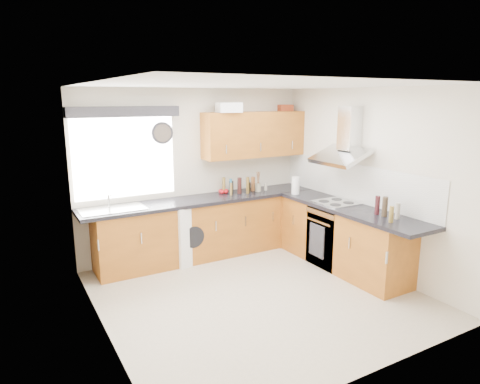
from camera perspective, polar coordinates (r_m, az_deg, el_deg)
ground_plane at (r=5.40m, az=2.24°, el=-13.49°), size 3.60×3.60×0.00m
ceiling at (r=4.86m, az=2.49°, el=14.08°), size 3.60×3.60×0.02m
wall_back at (r=6.55m, az=-6.05°, el=2.60°), size 3.60×0.02×2.50m
wall_front at (r=3.64m, az=17.66°, el=-5.92°), size 3.60×0.02×2.50m
wall_left at (r=4.33m, az=-18.30°, el=-3.06°), size 0.02×3.60×2.50m
wall_right at (r=6.11m, az=16.81°, el=1.44°), size 0.02×3.60×2.50m
window at (r=6.15m, az=-15.08°, el=4.44°), size 1.40×0.02×1.10m
window_blind at (r=6.01m, az=-15.20°, el=10.30°), size 1.50×0.18×0.14m
splashback at (r=6.32m, az=14.75°, el=1.27°), size 0.01×3.00×0.54m
base_cab_back at (r=6.44m, az=-5.65°, el=-5.06°), size 3.00×0.58×0.86m
base_cab_corner at (r=7.20m, az=6.08°, el=-3.18°), size 0.60×0.60×0.86m
base_cab_right at (r=6.22m, az=13.48°, el=-6.01°), size 0.58×2.10×0.86m
worktop_back at (r=6.35m, az=-4.88°, el=-1.04°), size 3.60×0.62×0.05m
worktop_right at (r=5.98m, az=14.61°, el=-2.25°), size 0.62×2.42×0.05m
sink at (r=5.92m, az=-16.64°, el=-1.88°), size 0.84×0.46×0.10m
oven at (r=6.32m, az=12.48°, el=-5.71°), size 0.56×0.58×0.85m
hob_plate at (r=6.18m, az=12.69°, el=-1.37°), size 0.52×0.52×0.01m
extractor_hood at (r=6.11m, az=13.77°, el=6.54°), size 0.52×0.78×0.66m
upper_cabinets at (r=6.76m, az=1.91°, el=7.68°), size 1.70×0.35×0.70m
washing_machine at (r=6.38m, az=-7.26°, el=-5.26°), size 0.71×0.69×0.87m
wall_clock at (r=6.25m, az=-10.26°, el=7.74°), size 0.32×0.04×0.32m
casserole at (r=6.40m, az=-1.50°, el=11.20°), size 0.38×0.29×0.14m
storage_box at (r=7.18m, az=6.03°, el=11.10°), size 0.25×0.22×0.10m
utensil_pot at (r=6.77m, az=2.43°, el=0.62°), size 0.11×0.11×0.13m
kitchen_roll at (r=6.62m, az=7.42°, el=0.86°), size 0.14×0.14×0.27m
tomato_cluster at (r=6.65m, az=-2.20°, el=0.10°), size 0.15×0.15×0.06m
jar_0 at (r=6.67m, az=-2.16°, el=0.93°), size 0.05×0.05×0.24m
jar_1 at (r=6.72m, az=1.17°, el=0.65°), size 0.06×0.06×0.15m
jar_2 at (r=6.81m, az=1.74°, el=1.09°), size 0.06×0.06×0.22m
jar_3 at (r=6.68m, az=-1.17°, el=0.70°), size 0.07×0.07×0.18m
jar_4 at (r=6.89m, az=1.17°, el=0.94°), size 0.04×0.04×0.16m
jar_5 at (r=6.60m, az=-0.08°, el=0.85°), size 0.07×0.07×0.25m
jar_6 at (r=6.59m, az=1.04°, el=0.88°), size 0.05×0.05×0.26m
jar_7 at (r=6.86m, az=3.43°, el=0.67°), size 0.05×0.05×0.11m
jar_8 at (r=6.50m, az=-1.20°, el=0.39°), size 0.04×0.04×0.19m
jar_9 at (r=6.61m, az=-1.24°, el=0.78°), size 0.04×0.04×0.23m
bottle_0 at (r=5.39m, az=19.53°, el=-2.82°), size 0.05×0.05×0.20m
bottle_1 at (r=5.57m, az=20.27°, el=-2.39°), size 0.06×0.06×0.20m
bottle_2 at (r=5.62m, az=18.75°, el=-1.87°), size 0.07×0.07×0.25m
bottle_3 at (r=5.69m, az=17.85°, el=-1.69°), size 0.06×0.06×0.24m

